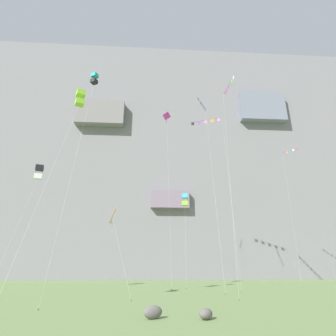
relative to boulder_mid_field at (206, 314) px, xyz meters
name	(u,v)px	position (x,y,z in m)	size (l,w,h in m)	color
cliff_face	(167,164)	(0.45, 57.68, 33.05)	(180.00, 30.30, 66.80)	gray
boulder_mid_field	(206,314)	(0.00, 0.00, 0.00)	(1.43, 1.44, 0.76)	#605B59
boulder_foreground_left	(153,312)	(-3.85, 0.44, 0.08)	(1.61, 1.23, 0.91)	#605B59
kite_banner_mid_left	(207,127)	(6.15, 22.84, 27.92)	(5.89, 7.01, 29.83)	black
kite_diamond_high_left	(113,217)	(-8.84, 11.51, 8.79)	(3.16, 2.69, 10.45)	orange
kite_diamond_mid_center	(167,122)	(-1.57, 22.59, 28.56)	(1.65, 1.86, 31.18)	#CC3399
kite_box_high_center	(80,98)	(-12.97, 6.22, 22.11)	(3.14, 6.53, 23.49)	#8CCC33
kite_box_near_cliff	(185,200)	(1.95, 25.64, 14.26)	(1.24, 3.21, 15.71)	#38B2D1
kite_banner_far_left	(203,116)	(4.69, 18.98, 27.95)	(2.20, 5.85, 31.03)	black
kite_box_mid_right	(39,172)	(-21.27, 17.56, 16.34)	(2.32, 5.08, 17.82)	black
kite_banner_upper_mid	(291,169)	(22.65, 25.15, 20.47)	(3.84, 3.35, 24.94)	black
kite_box_far_right	(94,79)	(-11.66, 6.57, 25.17)	(2.63, 2.18, 26.38)	teal
kite_banner_upper_left	(229,94)	(8.32, 15.25, 29.95)	(3.06, 8.54, 32.24)	black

